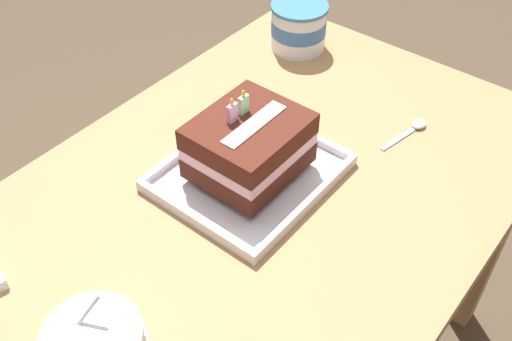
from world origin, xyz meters
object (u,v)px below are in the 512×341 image
Objects in this scene: foil_tray at (249,174)px; ice_cream_tub at (299,26)px; birthday_cake at (249,145)px; serving_spoon_near_tray at (415,127)px.

ice_cream_tub reaches higher than foil_tray.
foil_tray is 2.34× the size of ice_cream_tub.
foil_tray is at bearing -90.00° from birthday_cake.
birthday_cake is 1.44× the size of ice_cream_tub.
ice_cream_tub is at bearing 24.67° from birthday_cake.
serving_spoon_near_tray is (0.32, -0.17, -0.07)m from birthday_cake.
serving_spoon_near_tray is at bearing -105.76° from ice_cream_tub.
birthday_cake is 0.37m from serving_spoon_near_tray.
ice_cream_tub is at bearing 24.68° from foil_tray.
birthday_cake is (-0.00, 0.00, 0.07)m from foil_tray.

